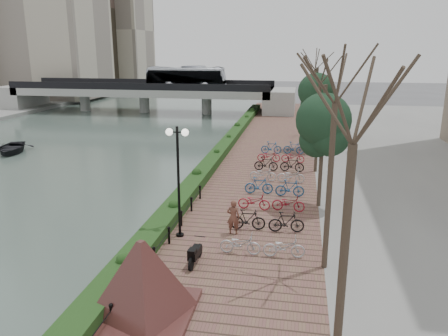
% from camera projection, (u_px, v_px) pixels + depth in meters
% --- Properties ---
extents(ground, '(220.00, 220.00, 0.00)m').
position_uv_depth(ground, '(112.00, 286.00, 16.66)').
color(ground, '#59595B').
rests_on(ground, ground).
extents(river_water, '(30.00, 130.00, 0.02)m').
position_uv_depth(river_water, '(74.00, 141.00, 42.91)').
color(river_water, '#475951').
rests_on(river_water, ground).
extents(promenade, '(8.00, 75.00, 0.50)m').
position_uv_depth(promenade, '(260.00, 167.00, 32.54)').
color(promenade, brown).
rests_on(promenade, ground).
extents(hedge, '(1.10, 56.00, 0.60)m').
position_uv_depth(hedge, '(221.00, 150.00, 35.34)').
color(hedge, '#1F3C16').
rests_on(hedge, promenade).
extents(chain_fence, '(0.10, 14.10, 0.70)m').
position_uv_depth(chain_fence, '(162.00, 246.00, 18.10)').
color(chain_fence, black).
rests_on(chain_fence, promenade).
extents(granite_monument, '(4.50, 4.50, 2.55)m').
position_uv_depth(granite_monument, '(143.00, 278.00, 13.70)').
color(granite_monument, '#431C1E').
rests_on(granite_monument, promenade).
extents(lamppost, '(1.02, 0.32, 5.05)m').
position_uv_depth(lamppost, '(178.00, 159.00, 18.96)').
color(lamppost, black).
rests_on(lamppost, promenade).
extents(motorcycle, '(0.53, 1.49, 0.92)m').
position_uv_depth(motorcycle, '(195.00, 253.00, 17.26)').
color(motorcycle, black).
rests_on(motorcycle, promenade).
extents(pedestrian, '(0.60, 0.40, 1.63)m').
position_uv_depth(pedestrian, '(233.00, 217.00, 19.94)').
color(pedestrian, brown).
rests_on(pedestrian, promenade).
extents(bicycle_parking, '(2.40, 19.89, 1.00)m').
position_uv_depth(bicycle_parking, '(275.00, 181.00, 26.53)').
color(bicycle_parking, silver).
rests_on(bicycle_parking, promenade).
extents(street_trees, '(3.20, 37.12, 6.80)m').
position_uv_depth(street_trees, '(319.00, 135.00, 26.39)').
color(street_trees, '#31261D').
rests_on(street_trees, promenade).
extents(bridge, '(36.00, 10.77, 6.50)m').
position_uv_depth(bridge, '(152.00, 88.00, 60.80)').
color(bridge, '#969691').
rests_on(bridge, ground).
extents(boat, '(4.37, 5.10, 0.89)m').
position_uv_depth(boat, '(11.00, 148.00, 37.75)').
color(boat, black).
rests_on(boat, river_water).
extents(far_buildings, '(35.00, 38.00, 38.00)m').
position_uv_depth(far_buildings, '(44.00, 8.00, 81.97)').
color(far_buildings, '#B2A894').
rests_on(far_buildings, far_bank).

